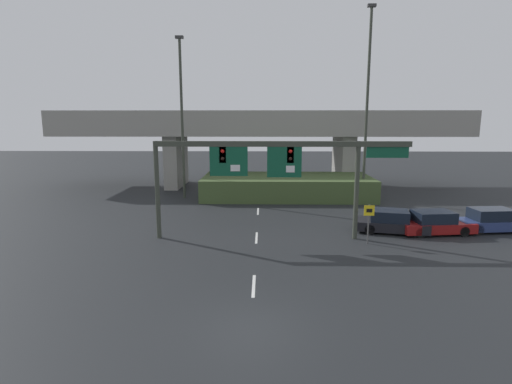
{
  "coord_description": "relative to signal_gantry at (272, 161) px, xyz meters",
  "views": [
    {
      "loc": [
        0.4,
        -12.86,
        7.09
      ],
      "look_at": [
        0.0,
        9.02,
        3.15
      ],
      "focal_mm": 28.0,
      "sensor_mm": 36.0,
      "label": 1
    }
  ],
  "objects": [
    {
      "name": "parked_sedan_near_right",
      "position": [
        7.68,
        1.51,
        -4.07
      ],
      "size": [
        4.76,
        2.84,
        1.45
      ],
      "rotation": [
        0.0,
        0.0,
        -0.23
      ],
      "color": "black",
      "rests_on": "ground"
    },
    {
      "name": "lane_markings",
      "position": [
        -0.92,
        3.71,
        -4.73
      ],
      "size": [
        0.14,
        24.02,
        0.01
      ],
      "color": "silver",
      "rests_on": "ground"
    },
    {
      "name": "parked_sedan_far_right",
      "position": [
        14.34,
        1.89,
        -4.05
      ],
      "size": [
        4.94,
        2.22,
        1.49
      ],
      "rotation": [
        0.0,
        0.0,
        0.1
      ],
      "color": "navy",
      "rests_on": "ground"
    },
    {
      "name": "ground_plane",
      "position": [
        -0.92,
        -10.59,
        -4.73
      ],
      "size": [
        160.0,
        160.0,
        0.0
      ],
      "primitive_type": "plane",
      "color": "black"
    },
    {
      "name": "grass_embankment",
      "position": [
        1.7,
        13.41,
        -3.76
      ],
      "size": [
        15.53,
        6.86,
        1.96
      ],
      "color": "#42562D",
      "rests_on": "ground"
    },
    {
      "name": "speed_limit_sign",
      "position": [
        5.58,
        -0.98,
        -3.21
      ],
      "size": [
        0.6,
        0.11,
        2.34
      ],
      "color": "#4C4C4C",
      "rests_on": "ground"
    },
    {
      "name": "highway_light_pole_far",
      "position": [
        8.47,
        12.06,
        3.95
      ],
      "size": [
        0.7,
        0.36,
        16.61
      ],
      "color": "#383D33",
      "rests_on": "ground"
    },
    {
      "name": "highway_light_pole_near",
      "position": [
        -7.81,
        12.7,
        2.79
      ],
      "size": [
        0.7,
        0.36,
        14.29
      ],
      "color": "#383D33",
      "rests_on": "ground"
    },
    {
      "name": "overpass_bridge",
      "position": [
        -0.92,
        19.57,
        1.1
      ],
      "size": [
        42.61,
        7.67,
        8.04
      ],
      "color": "gray",
      "rests_on": "ground"
    },
    {
      "name": "signal_gantry",
      "position": [
        0.0,
        0.0,
        0.0
      ],
      "size": [
        15.12,
        0.44,
        5.89
      ],
      "color": "#383D33",
      "rests_on": "ground"
    },
    {
      "name": "parked_sedan_mid_right",
      "position": [
        10.36,
        1.26,
        -4.06
      ],
      "size": [
        4.75,
        2.35,
        1.45
      ],
      "rotation": [
        0.0,
        0.0,
        0.11
      ],
      "color": "maroon",
      "rests_on": "ground"
    }
  ]
}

